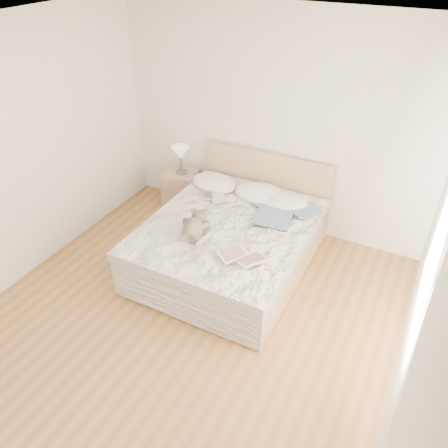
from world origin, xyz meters
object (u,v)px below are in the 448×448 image
at_px(nightstand, 181,190).
at_px(table_lamp, 181,154).
at_px(childrens_book, 242,257).
at_px(photo_book, 213,197).
at_px(bed, 232,241).
at_px(teddy_bear, 193,233).

xyz_separation_m(nightstand, table_lamp, (0.02, 0.00, 0.55)).
distance_m(nightstand, childrens_book, 2.10).
bearing_deg(photo_book, nightstand, 116.95).
height_order(bed, teddy_bear, bed).
bearing_deg(table_lamp, photo_book, -32.79).
xyz_separation_m(bed, teddy_bear, (-0.23, -0.47, 0.34)).
xyz_separation_m(table_lamp, photo_book, (0.75, -0.48, -0.20)).
xyz_separation_m(nightstand, teddy_bear, (0.94, -1.24, 0.37)).
bearing_deg(nightstand, table_lamp, 12.98).
relative_size(bed, childrens_book, 5.17).
height_order(nightstand, photo_book, photo_book).
relative_size(table_lamp, photo_book, 1.29).
bearing_deg(photo_book, teddy_bear, -108.46).
bearing_deg(bed, table_lamp, 146.15).
relative_size(bed, teddy_bear, 5.65).
relative_size(nightstand, table_lamp, 1.49).
relative_size(photo_book, childrens_book, 0.70).
height_order(photo_book, teddy_bear, teddy_bear).
height_order(nightstand, childrens_book, childrens_book).
xyz_separation_m(nightstand, photo_book, (0.77, -0.48, 0.35)).
xyz_separation_m(bed, table_lamp, (-1.15, 0.77, 0.52)).
bearing_deg(table_lamp, teddy_bear, -53.46).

